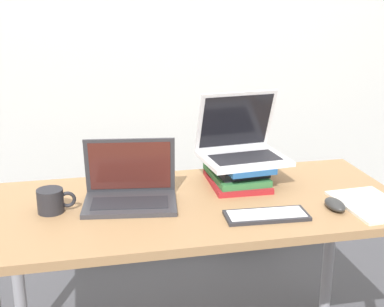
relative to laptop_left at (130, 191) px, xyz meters
name	(u,v)px	position (x,y,z in m)	size (l,w,h in m)	color
wall_back	(155,6)	(0.24, 0.93, 0.59)	(8.00, 0.05, 2.70)	silver
desk	(198,222)	(0.24, -0.04, -0.13)	(1.47, 0.68, 0.71)	#9E754C
laptop_left	(130,191)	(0.00, 0.00, 0.00)	(0.35, 0.26, 0.22)	#333338
book_stack	(238,173)	(0.43, 0.11, 0.00)	(0.22, 0.29, 0.09)	maroon
laptop_on_books	(241,146)	(0.44, 0.13, 0.10)	(0.34, 0.29, 0.26)	silver
wireless_keyboard	(266,215)	(0.43, -0.22, -0.04)	(0.28, 0.12, 0.01)	#28282D
mouse	(335,204)	(0.68, -0.20, -0.03)	(0.06, 0.11, 0.03)	#2D2D2D
notepad	(371,204)	(0.82, -0.20, -0.04)	(0.21, 0.30, 0.01)	silver
mug	(51,201)	(-0.27, -0.02, -0.01)	(0.13, 0.09, 0.08)	#232328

